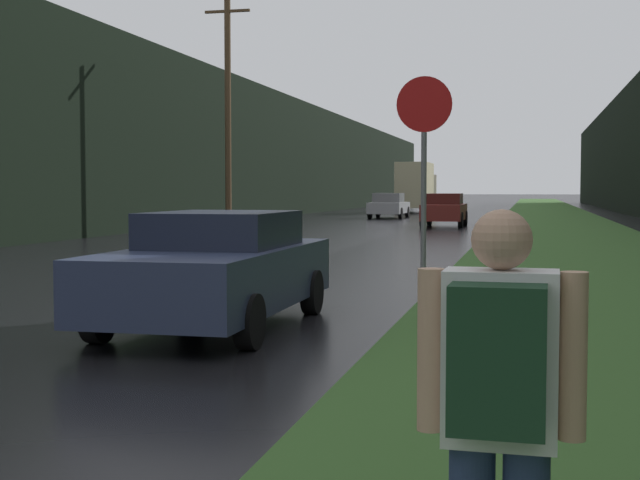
{
  "coord_description": "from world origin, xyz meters",
  "views": [
    {
      "loc": [
        6.02,
        -0.49,
        1.74
      ],
      "look_at": [
        2.45,
        14.63,
        0.85
      ],
      "focal_mm": 50.0,
      "sensor_mm": 36.0,
      "label": 1
    }
  ],
  "objects_px": {
    "hitchhiker_with_backpack": "(499,415)",
    "stop_sign": "(424,174)",
    "delivery_truck": "(416,187)",
    "car_passing_far": "(445,210)",
    "car_oncoming": "(389,206)",
    "car_passing_near": "(217,269)"
  },
  "relations": [
    {
      "from": "car_oncoming",
      "to": "stop_sign",
      "type": "bearing_deg",
      "value": -80.56
    },
    {
      "from": "stop_sign",
      "to": "delivery_truck",
      "type": "bearing_deg",
      "value": 97.2
    },
    {
      "from": "delivery_truck",
      "to": "stop_sign",
      "type": "bearing_deg",
      "value": -82.8
    },
    {
      "from": "hitchhiker_with_backpack",
      "to": "car_oncoming",
      "type": "distance_m",
      "value": 50.2
    },
    {
      "from": "car_passing_far",
      "to": "car_passing_near",
      "type": "bearing_deg",
      "value": 90.0
    },
    {
      "from": "delivery_truck",
      "to": "car_passing_far",
      "type": "bearing_deg",
      "value": -79.88
    },
    {
      "from": "stop_sign",
      "to": "car_passing_near",
      "type": "height_order",
      "value": "stop_sign"
    },
    {
      "from": "hitchhiker_with_backpack",
      "to": "car_passing_far",
      "type": "distance_m",
      "value": 38.39
    },
    {
      "from": "stop_sign",
      "to": "hitchhiker_with_backpack",
      "type": "distance_m",
      "value": 8.23
    },
    {
      "from": "stop_sign",
      "to": "delivery_truck",
      "type": "relative_size",
      "value": 0.41
    },
    {
      "from": "hitchhiker_with_backpack",
      "to": "stop_sign",
      "type": "bearing_deg",
      "value": 99.71
    },
    {
      "from": "hitchhiker_with_backpack",
      "to": "delivery_truck",
      "type": "height_order",
      "value": "delivery_truck"
    },
    {
      "from": "stop_sign",
      "to": "car_oncoming",
      "type": "xyz_separation_m",
      "value": [
        -6.9,
        41.46,
        -1.17
      ]
    },
    {
      "from": "stop_sign",
      "to": "car_oncoming",
      "type": "distance_m",
      "value": 42.05
    },
    {
      "from": "stop_sign",
      "to": "delivery_truck",
      "type": "height_order",
      "value": "delivery_truck"
    },
    {
      "from": "stop_sign",
      "to": "car_passing_far",
      "type": "distance_m",
      "value": 30.25
    },
    {
      "from": "car_passing_near",
      "to": "car_oncoming",
      "type": "bearing_deg",
      "value": -84.08
    },
    {
      "from": "stop_sign",
      "to": "car_passing_near",
      "type": "distance_m",
      "value": 2.86
    },
    {
      "from": "hitchhiker_with_backpack",
      "to": "car_oncoming",
      "type": "height_order",
      "value": "hitchhiker_with_backpack"
    },
    {
      "from": "car_oncoming",
      "to": "hitchhiker_with_backpack",
      "type": "bearing_deg",
      "value": -80.71
    },
    {
      "from": "car_passing_near",
      "to": "car_passing_far",
      "type": "height_order",
      "value": "car_passing_far"
    },
    {
      "from": "car_passing_far",
      "to": "delivery_truck",
      "type": "relative_size",
      "value": 0.59
    }
  ]
}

